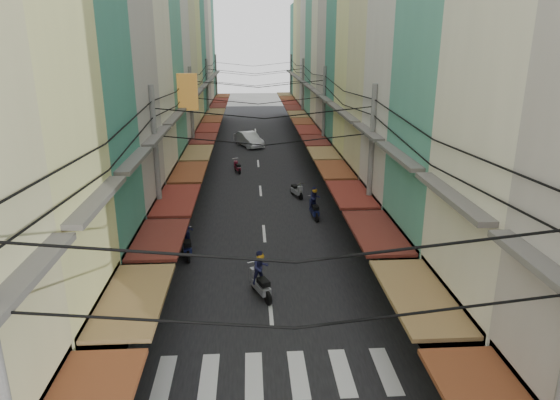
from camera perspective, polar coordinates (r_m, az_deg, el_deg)
name	(u,v)px	position (r m, az deg, el deg)	size (l,w,h in m)	color
ground	(269,286)	(21.68, -1.32, -9.76)	(160.00, 160.00, 0.00)	slate
road	(259,169)	(40.46, -2.45, 3.51)	(10.00, 80.00, 0.02)	black
sidewalk_left	(178,170)	(40.86, -11.62, 3.33)	(3.00, 80.00, 0.06)	slate
sidewalk_right	(338,168)	(41.08, 6.67, 3.65)	(3.00, 80.00, 0.06)	slate
crosswalk	(276,375)	(16.59, -0.44, -19.35)	(7.55, 2.40, 0.01)	silver
building_row_left	(140,44)	(36.47, -15.66, 16.84)	(7.80, 67.67, 23.70)	beige
building_row_right	(372,49)	(36.66, 10.48, 16.61)	(7.80, 68.98, 22.59)	#3C846F
utility_poles	(259,93)	(34.38, -2.42, 12.10)	(10.20, 66.13, 8.20)	gray
white_car	(249,146)	(49.41, -3.54, 6.13)	(4.95, 1.94, 1.75)	white
bicycle	(469,317)	(20.75, 20.75, -12.40)	(0.67, 1.78, 1.22)	black
moving_scooters	(257,229)	(26.26, -2.66, -3.28)	(7.40, 21.91, 2.01)	black
parked_scooters	(377,323)	(18.50, 11.07, -13.64)	(12.76, 12.47, 1.00)	black
pedestrians	(177,248)	(23.22, -11.71, -5.43)	(13.85, 22.16, 2.20)	#261F2A
market_umbrella	(456,301)	(16.81, 19.44, -10.82)	(2.45, 2.45, 2.58)	#B2B2B7
traffic_sign	(403,246)	(21.14, 13.85, -5.11)	(0.10, 0.60, 2.75)	gray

